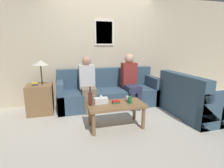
# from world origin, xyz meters

# --- Properties ---
(ground_plane) EXTENTS (16.00, 16.00, 0.00)m
(ground_plane) POSITION_xyz_m (0.00, 0.00, 0.00)
(ground_plane) COLOR beige
(wall_back) EXTENTS (9.00, 0.08, 2.60)m
(wall_back) POSITION_xyz_m (0.00, 0.92, 1.30)
(wall_back) COLOR beige
(wall_back) RESTS_ON ground_plane
(couch_main) EXTENTS (2.33, 0.81, 0.86)m
(couch_main) POSITION_xyz_m (0.00, 0.49, 0.30)
(couch_main) COLOR #385166
(couch_main) RESTS_ON ground_plane
(couch_side) EXTENTS (0.81, 1.34, 0.86)m
(couch_side) POSITION_xyz_m (1.46, -0.59, 0.30)
(couch_side) COLOR #385166
(couch_side) RESTS_ON ground_plane
(coffee_table) EXTENTS (0.98, 0.52, 0.43)m
(coffee_table) POSITION_xyz_m (-0.17, -0.67, 0.36)
(coffee_table) COLOR olive
(coffee_table) RESTS_ON ground_plane
(side_table_with_lamp) EXTENTS (0.51, 0.51, 1.11)m
(side_table_with_lamp) POSITION_xyz_m (-1.50, 0.39, 0.35)
(side_table_with_lamp) COLOR olive
(side_table_with_lamp) RESTS_ON ground_plane
(wine_bottle) EXTENTS (0.07, 0.07, 0.32)m
(wine_bottle) POSITION_xyz_m (-0.60, -0.61, 0.55)
(wine_bottle) COLOR #562319
(wine_bottle) RESTS_ON coffee_table
(drinking_glass) EXTENTS (0.08, 0.08, 0.09)m
(drinking_glass) POSITION_xyz_m (0.08, -0.60, 0.47)
(drinking_glass) COLOR silver
(drinking_glass) RESTS_ON coffee_table
(book_stack) EXTENTS (0.13, 0.09, 0.05)m
(book_stack) POSITION_xyz_m (-0.16, -0.64, 0.45)
(book_stack) COLOR #237547
(book_stack) RESTS_ON coffee_table
(soda_can) EXTENTS (0.07, 0.07, 0.12)m
(soda_can) POSITION_xyz_m (0.07, -0.71, 0.49)
(soda_can) COLOR #197A38
(soda_can) RESTS_ON coffee_table
(tissue_box) EXTENTS (0.23, 0.12, 0.15)m
(tissue_box) POSITION_xyz_m (-0.41, -0.58, 0.48)
(tissue_box) COLOR silver
(tissue_box) RESTS_ON coffee_table
(person_left) EXTENTS (0.34, 0.59, 1.17)m
(person_left) POSITION_xyz_m (-0.51, 0.36, 0.62)
(person_left) COLOR #756651
(person_left) RESTS_ON ground_plane
(person_right) EXTENTS (0.34, 0.61, 1.22)m
(person_right) POSITION_xyz_m (0.48, 0.32, 0.65)
(person_right) COLOR #2D334C
(person_right) RESTS_ON ground_plane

